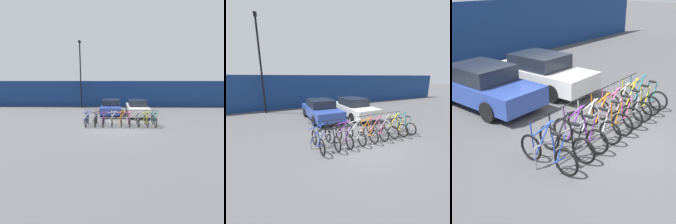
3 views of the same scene
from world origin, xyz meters
The scene contains 13 objects.
ground_plane centered at (0.00, 0.00, 0.00)m, with size 120.00×120.00×0.00m, color #4C4C4F.
bike_rack centered at (0.45, 0.68, 0.50)m, with size 5.36×0.04×0.57m.
bicycle_blue centered at (-1.96, 0.53, 0.38)m, with size 0.68×1.71×1.05m.
bicycle_black centered at (-1.32, 0.53, 0.38)m, with size 0.68×1.71×1.05m.
bicycle_purple centered at (-0.76, 0.53, 0.38)m, with size 0.68×1.71×1.05m.
bicycle_white centered at (-0.15, 0.53, 0.38)m, with size 0.68×1.71×1.05m.
bicycle_orange centered at (0.49, 0.53, 0.38)m, with size 0.68×1.71×1.05m.
bicycle_pink centered at (1.07, 0.53, 0.38)m, with size 0.68×1.71×1.05m.
bicycle_silver centered at (1.67, 0.53, 0.38)m, with size 0.68×1.71×1.05m.
bicycle_yellow centered at (2.29, 0.53, 0.38)m, with size 0.68×1.71×1.05m.
bicycle_teal centered at (2.86, 0.53, 0.38)m, with size 0.68×1.71×1.05m.
car_blue centered at (-0.34, 4.81, 0.69)m, with size 1.91×4.17×1.40m.
car_white centered at (2.09, 4.43, 0.69)m, with size 1.91×4.25×1.40m.
Camera 3 is at (-6.47, -3.56, 3.90)m, focal length 50.00 mm.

